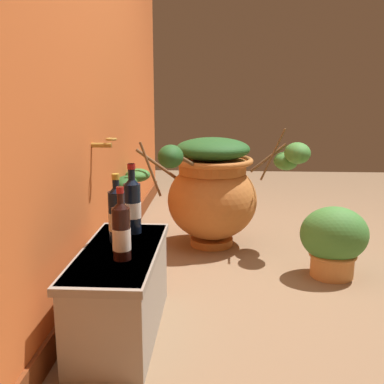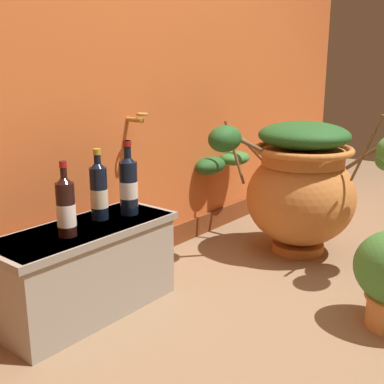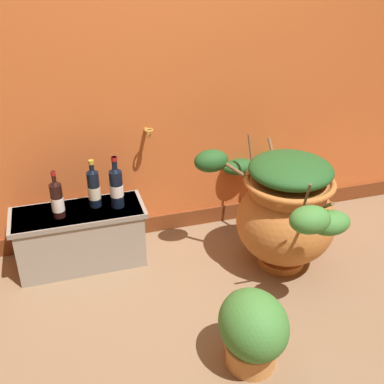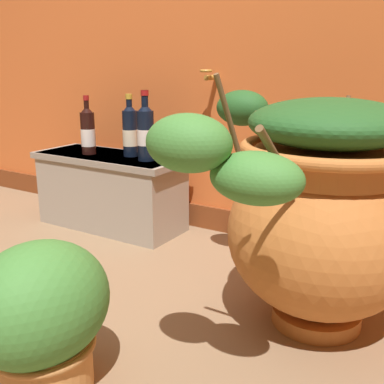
{
  "view_description": "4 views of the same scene",
  "coord_description": "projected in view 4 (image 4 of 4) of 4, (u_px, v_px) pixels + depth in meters",
  "views": [
    {
      "loc": [
        -2.33,
        0.47,
        1.02
      ],
      "look_at": [
        0.09,
        0.61,
        0.48
      ],
      "focal_mm": 43.5,
      "sensor_mm": 36.0,
      "label": 1
    },
    {
      "loc": [
        -1.69,
        -0.6,
        0.99
      ],
      "look_at": [
        0.06,
        0.8,
        0.4
      ],
      "focal_mm": 44.93,
      "sensor_mm": 36.0,
      "label": 2
    },
    {
      "loc": [
        -0.6,
        -1.63,
        1.79
      ],
      "look_at": [
        0.1,
        0.7,
        0.49
      ],
      "focal_mm": 44.59,
      "sensor_mm": 36.0,
      "label": 3
    },
    {
      "loc": [
        0.99,
        -0.85,
        0.81
      ],
      "look_at": [
        0.03,
        0.71,
        0.3
      ],
      "focal_mm": 43.64,
      "sensor_mm": 36.0,
      "label": 4
    }
  ],
  "objects": [
    {
      "name": "wine_bottle_right",
      "position": [
        130.0,
        130.0,
        2.24
      ],
      "size": [
        0.07,
        0.07,
        0.3
      ],
      "color": "black",
      "rests_on": "stone_ledge"
    },
    {
      "name": "wine_bottle_left",
      "position": [
        146.0,
        131.0,
        2.13
      ],
      "size": [
        0.08,
        0.08,
        0.32
      ],
      "color": "black",
      "rests_on": "stone_ledge"
    },
    {
      "name": "terracotta_urn",
      "position": [
        322.0,
        207.0,
        1.41
      ],
      "size": [
        0.79,
        1.2,
        0.79
      ],
      "color": "#C17033",
      "rests_on": "ground_plane"
    },
    {
      "name": "ground_plane",
      "position": [
        60.0,
        340.0,
        1.41
      ],
      "size": [
        7.0,
        7.0,
        0.0
      ],
      "primitive_type": "plane",
      "color": "#896B4C"
    },
    {
      "name": "potted_shrub",
      "position": [
        41.0,
        315.0,
        1.15
      ],
      "size": [
        0.32,
        0.37,
        0.39
      ],
      "color": "#D68E4C",
      "rests_on": "ground_plane"
    },
    {
      "name": "wine_bottle_middle",
      "position": [
        88.0,
        131.0,
        2.3
      ],
      "size": [
        0.07,
        0.07,
        0.29
      ],
      "color": "black",
      "rests_on": "stone_ledge"
    },
    {
      "name": "stone_ledge",
      "position": [
        111.0,
        188.0,
        2.35
      ],
      "size": [
        0.78,
        0.32,
        0.37
      ],
      "color": "#9E9384",
      "rests_on": "ground_plane"
    }
  ]
}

